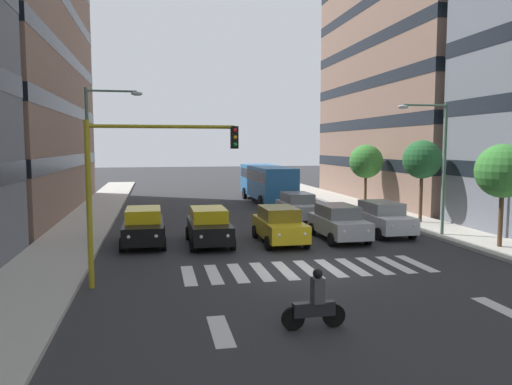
# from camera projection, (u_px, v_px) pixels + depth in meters

# --- Properties ---
(ground_plane) EXTENTS (180.00, 180.00, 0.00)m
(ground_plane) POSITION_uv_depth(u_px,v_px,m) (308.00, 269.00, 18.57)
(ground_plane) COLOR #2D2D30
(sidewalk_right) EXTENTS (3.16, 90.00, 0.15)m
(sidewalk_right) POSITION_uv_depth(u_px,v_px,m) (34.00, 281.00, 16.62)
(sidewalk_right) COLOR #B2ADA3
(sidewalk_right) RESTS_ON ground_plane
(building_left_block_0) EXTENTS (9.36, 21.36, 28.93)m
(building_left_block_0) POSITION_uv_depth(u_px,v_px,m) (417.00, 27.00, 40.69)
(building_left_block_0) COLOR #846656
(building_left_block_0) RESTS_ON ground_plane
(crosswalk_markings) EXTENTS (9.45, 2.80, 0.01)m
(crosswalk_markings) POSITION_uv_depth(u_px,v_px,m) (308.00, 269.00, 18.57)
(crosswalk_markings) COLOR silver
(crosswalk_markings) RESTS_ON ground_plane
(lane_arrow_0) EXTENTS (0.50, 2.20, 0.01)m
(lane_arrow_0) POSITION_uv_depth(u_px,v_px,m) (502.00, 309.00, 14.02)
(lane_arrow_0) COLOR silver
(lane_arrow_0) RESTS_ON ground_plane
(lane_arrow_1) EXTENTS (0.50, 2.20, 0.01)m
(lane_arrow_1) POSITION_uv_depth(u_px,v_px,m) (220.00, 331.00, 12.39)
(lane_arrow_1) COLOR silver
(lane_arrow_1) RESTS_ON ground_plane
(car_0) EXTENTS (2.02, 4.44, 1.72)m
(car_0) POSITION_uv_depth(u_px,v_px,m) (382.00, 218.00, 25.71)
(car_0) COLOR silver
(car_0) RESTS_ON ground_plane
(car_1) EXTENTS (2.02, 4.44, 1.72)m
(car_1) POSITION_uv_depth(u_px,v_px,m) (338.00, 222.00, 24.31)
(car_1) COLOR #B2B7BC
(car_1) RESTS_ON ground_plane
(car_2) EXTENTS (2.02, 4.44, 1.72)m
(car_2) POSITION_uv_depth(u_px,v_px,m) (279.00, 225.00, 23.51)
(car_2) COLOR gold
(car_2) RESTS_ON ground_plane
(car_3) EXTENTS (2.02, 4.44, 1.72)m
(car_3) POSITION_uv_depth(u_px,v_px,m) (209.00, 226.00, 23.11)
(car_3) COLOR black
(car_3) RESTS_ON ground_plane
(car_4) EXTENTS (2.02, 4.44, 1.72)m
(car_4) POSITION_uv_depth(u_px,v_px,m) (144.00, 226.00, 23.06)
(car_4) COLOR black
(car_4) RESTS_ON ground_plane
(car_row2_0) EXTENTS (2.02, 4.44, 1.72)m
(car_row2_0) POSITION_uv_depth(u_px,v_px,m) (298.00, 206.00, 30.54)
(car_row2_0) COLOR #B2B7BC
(car_row2_0) RESTS_ON ground_plane
(bus_behind_traffic) EXTENTS (2.78, 10.50, 3.00)m
(bus_behind_traffic) POSITION_uv_depth(u_px,v_px,m) (267.00, 180.00, 39.88)
(bus_behind_traffic) COLOR #286BAD
(bus_behind_traffic) RESTS_ON ground_plane
(motorcycle_with_rider) EXTENTS (1.70, 0.36, 1.57)m
(motorcycle_with_rider) POSITION_uv_depth(u_px,v_px,m) (315.00, 304.00, 12.50)
(motorcycle_with_rider) COLOR black
(motorcycle_with_rider) RESTS_ON ground_plane
(traffic_light_gantry) EXTENTS (4.99, 0.36, 5.50)m
(traffic_light_gantry) POSITION_uv_depth(u_px,v_px,m) (135.00, 174.00, 16.06)
(traffic_light_gantry) COLOR #AD991E
(traffic_light_gantry) RESTS_ON ground_plane
(street_lamp_left) EXTENTS (2.72, 0.28, 6.66)m
(street_lamp_left) POSITION_uv_depth(u_px,v_px,m) (437.00, 154.00, 24.60)
(street_lamp_left) COLOR #4C6B56
(street_lamp_left) RESTS_ON sidewalk_left
(street_lamp_right) EXTENTS (2.68, 0.28, 7.25)m
(street_lamp_right) POSITION_uv_depth(u_px,v_px,m) (97.00, 148.00, 23.31)
(street_lamp_right) COLOR #4C6B56
(street_lamp_right) RESTS_ON sidewalk_right
(street_tree_0) EXTENTS (2.41, 2.41, 4.61)m
(street_tree_0) POSITION_uv_depth(u_px,v_px,m) (503.00, 171.00, 21.68)
(street_tree_0) COLOR #513823
(street_tree_0) RESTS_ON sidewalk_left
(street_tree_1) EXTENTS (2.27, 2.27, 4.84)m
(street_tree_1) POSITION_uv_depth(u_px,v_px,m) (422.00, 160.00, 28.73)
(street_tree_1) COLOR #513823
(street_tree_1) RESTS_ON sidewalk_left
(street_tree_2) EXTENTS (2.49, 2.49, 4.59)m
(street_tree_2) POSITION_uv_depth(u_px,v_px,m) (366.00, 162.00, 36.37)
(street_tree_2) COLOR #513823
(street_tree_2) RESTS_ON sidewalk_left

